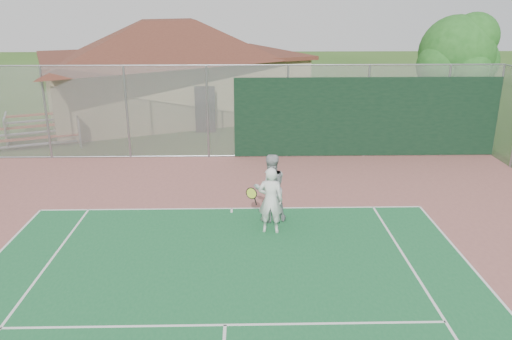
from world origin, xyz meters
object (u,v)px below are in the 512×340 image
at_px(clubhouse, 171,58).
at_px(bleachers, 42,129).
at_px(tree, 458,56).
at_px(player_white_front, 270,201).
at_px(player_grey_back, 270,188).

distance_m(clubhouse, bleachers, 7.78).
bearing_deg(clubhouse, bleachers, -152.04).
xyz_separation_m(clubhouse, tree, (13.04, -4.61, 0.57)).
height_order(bleachers, player_white_front, player_white_front).
distance_m(clubhouse, player_white_front, 15.37).
relative_size(clubhouse, player_grey_back, 8.36).
height_order(bleachers, player_grey_back, player_grey_back).
distance_m(bleachers, tree, 18.03).
bearing_deg(clubhouse, player_white_front, -95.63).
relative_size(tree, player_white_front, 3.03).
relative_size(clubhouse, bleachers, 4.18).
relative_size(bleachers, player_white_front, 2.14).
bearing_deg(bleachers, player_white_front, -65.46).
bearing_deg(player_grey_back, tree, -145.98).
xyz_separation_m(tree, player_grey_back, (-8.57, -9.24, -2.55)).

